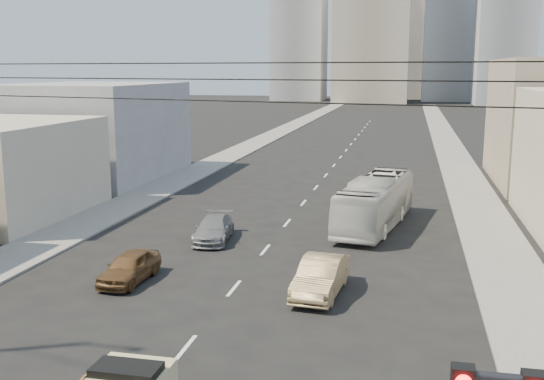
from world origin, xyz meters
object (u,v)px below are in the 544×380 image
at_px(city_bus, 375,202).
at_px(sedan_tan, 321,276).
at_px(sedan_brown, 130,267).
at_px(sedan_grey, 214,229).

xyz_separation_m(city_bus, sedan_tan, (-1.56, -12.10, -0.72)).
relative_size(sedan_brown, sedan_grey, 0.88).
bearing_deg(sedan_grey, sedan_tan, -53.32).
height_order(city_bus, sedan_tan, city_bus).
xyz_separation_m(city_bus, sedan_grey, (-8.41, -5.00, -0.84)).
distance_m(city_bus, sedan_tan, 12.22).
distance_m(city_bus, sedan_grey, 9.82).
bearing_deg(sedan_grey, city_bus, 23.40).
xyz_separation_m(sedan_brown, sedan_tan, (8.40, 0.21, 0.10)).
distance_m(sedan_brown, sedan_tan, 8.41).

